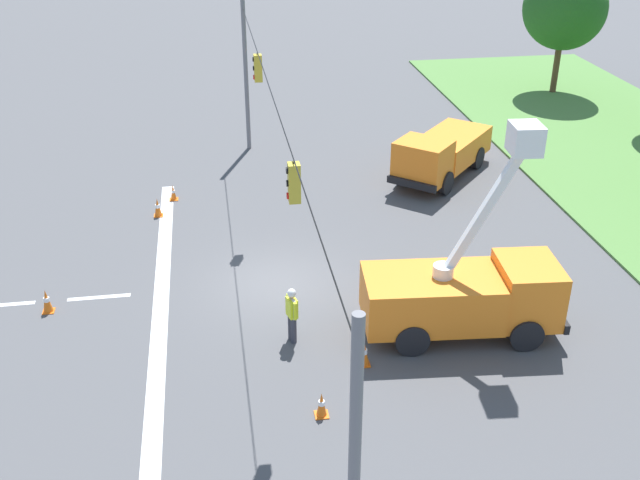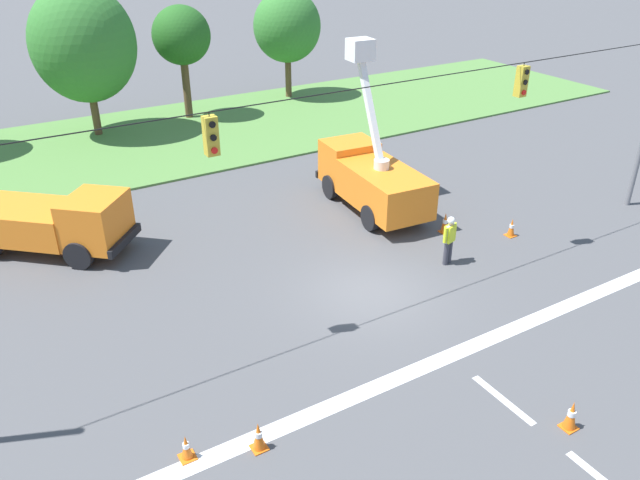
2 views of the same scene
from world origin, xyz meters
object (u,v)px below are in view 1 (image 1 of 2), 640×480
Objects in this scene: traffic_cone_foreground_right at (364,353)px; traffic_cone_near_bucket at (173,193)px; traffic_cone_lane_edge_a at (322,405)px; traffic_cone_lane_edge_b at (158,207)px; traffic_cone_mid_left at (47,301)px; tree_far_west at (565,8)px; utility_truck_support_near at (441,153)px; utility_truck_bucket_lift at (466,292)px; road_worker at (292,312)px.

traffic_cone_near_bucket is at bearing -155.77° from traffic_cone_foreground_right.
traffic_cone_lane_edge_a is 0.93× the size of traffic_cone_lane_edge_b.
traffic_cone_foreground_right is 1.23× the size of traffic_cone_near_bucket.
traffic_cone_mid_left reaches higher than traffic_cone_lane_edge_a.
traffic_cone_lane_edge_a is 13.46m from traffic_cone_lane_edge_b.
tree_far_west is 10.34× the size of traffic_cone_lane_edge_a.
traffic_cone_mid_left is 1.12× the size of traffic_cone_lane_edge_a.
utility_truck_bucket_lift is at bearing -13.62° from utility_truck_support_near.
traffic_cone_foreground_right is (12.90, -6.11, -0.74)m from utility_truck_support_near.
traffic_cone_lane_edge_a is (3.07, -4.76, -1.06)m from utility_truck_bucket_lift.
traffic_cone_near_bucket is at bearing -141.68° from utility_truck_bucket_lift.
tree_far_west reaches higher than traffic_cone_lane_edge_b.
traffic_cone_foreground_right is 13.41m from traffic_cone_near_bucket.
road_worker is at bearing -34.84° from utility_truck_support_near.
traffic_cone_lane_edge_a reaches higher than traffic_cone_near_bucket.
utility_truck_support_near is 11.66m from traffic_cone_near_bucket.
utility_truck_support_near is 7.93× the size of traffic_cone_lane_edge_b.
traffic_cone_near_bucket is (12.10, -22.10, -4.62)m from tree_far_west.
utility_truck_support_near reaches higher than traffic_cone_mid_left.
traffic_cone_mid_left reaches higher than traffic_cone_near_bucket.
utility_truck_support_near is (11.42, -10.49, -3.80)m from tree_far_west.
utility_truck_support_near is 9.23× the size of traffic_cone_near_bucket.
traffic_cone_near_bucket is at bearing 154.97° from traffic_cone_mid_left.
tree_far_west is 29.61m from road_worker.
traffic_cone_mid_left is at bearing -103.75° from utility_truck_bucket_lift.
tree_far_west is at bearing 137.43° from utility_truck_support_near.
road_worker reaches higher than traffic_cone_foreground_right.
tree_far_west reaches higher than utility_truck_bucket_lift.
traffic_cone_lane_edge_b is (-10.74, -6.07, -0.03)m from traffic_cone_foreground_right.
road_worker is 2.34× the size of traffic_cone_lane_edge_b.
road_worker is (22.84, -18.44, -3.94)m from tree_far_west.
utility_truck_support_near is 17.66m from traffic_cone_mid_left.
road_worker is at bearing -38.92° from tree_far_west.
utility_truck_bucket_lift is 10.01× the size of traffic_cone_near_bucket.
traffic_cone_foreground_right is at bearing -70.65° from utility_truck_bucket_lift.
traffic_cone_lane_edge_a is at bearing 5.63° from road_worker.
utility_truck_support_near is 12.40m from traffic_cone_lane_edge_b.
traffic_cone_lane_edge_b is at bearing -59.07° from tree_far_west.
utility_truck_bucket_lift reaches higher than traffic_cone_lane_edge_a.
utility_truck_bucket_lift is 3.68× the size of road_worker.
traffic_cone_lane_edge_b is at bearing 154.08° from traffic_cone_mid_left.
road_worker is 2.51× the size of traffic_cone_lane_edge_a.
road_worker is 2.44m from traffic_cone_foreground_right.
traffic_cone_lane_edge_a is (26.25, -18.10, -4.59)m from tree_far_west.
utility_truck_bucket_lift is 5.13m from road_worker.
road_worker is 2.24× the size of traffic_cone_mid_left.
tree_far_west is 26.82m from traffic_cone_lane_edge_b.
traffic_cone_lane_edge_b is at bearing -79.91° from utility_truck_support_near.
tree_far_west is 29.79m from traffic_cone_foreground_right.
tree_far_west is 33.07m from traffic_cone_mid_left.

